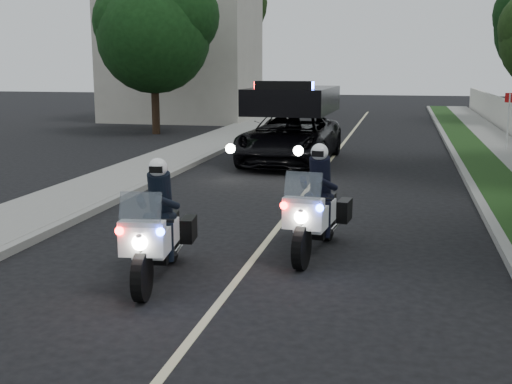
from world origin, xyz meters
TOP-DOWN VIEW (x-y plane):
  - ground at (0.00, 0.00)m, footprint 120.00×120.00m
  - curb_right at (4.10, 10.00)m, footprint 0.20×60.00m
  - grass_verge at (4.80, 10.00)m, footprint 1.20×60.00m
  - curb_left at (-4.10, 10.00)m, footprint 0.20×60.00m
  - sidewalk_left at (-5.20, 10.00)m, footprint 2.00×60.00m
  - building_far at (-10.00, 26.00)m, footprint 8.00×6.00m
  - lane_marking at (0.00, 10.00)m, footprint 0.12×50.00m
  - police_moto_left at (-1.15, -0.71)m, footprint 1.02×2.21m
  - police_moto_right at (0.95, 1.16)m, footprint 1.00×2.26m
  - police_suv at (-1.23, 11.29)m, footprint 2.87×5.93m
  - bicycle at (-3.17, 22.99)m, footprint 0.68×1.57m
  - cyclist at (-3.17, 22.99)m, footprint 0.56×0.38m
  - sign_post at (6.00, 15.22)m, footprint 0.45×0.45m
  - tree_left_near at (-8.77, 18.64)m, footprint 5.53×5.53m
  - tree_left_far at (-9.84, 29.97)m, footprint 8.63×8.63m

SIDE VIEW (x-z plane):
  - ground at x=0.00m, z-range 0.00..0.00m
  - police_moto_left at x=-1.15m, z-range -0.91..0.91m
  - police_moto_right at x=0.95m, z-range -0.93..0.93m
  - police_suv at x=-1.23m, z-range -1.42..1.42m
  - bicycle at x=-3.17m, z-range -0.40..0.40m
  - cyclist at x=-3.17m, z-range -0.78..0.78m
  - sign_post at x=6.00m, z-range -1.11..1.11m
  - tree_left_near at x=-8.77m, z-range -4.27..4.27m
  - tree_left_far at x=-9.84m, z-range -5.55..5.55m
  - lane_marking at x=0.00m, z-range 0.00..0.01m
  - curb_right at x=4.10m, z-range 0.00..0.15m
  - curb_left at x=-4.10m, z-range 0.00..0.15m
  - grass_verge at x=4.80m, z-range 0.00..0.16m
  - sidewalk_left at x=-5.20m, z-range 0.00..0.16m
  - building_far at x=-10.00m, z-range 0.00..7.00m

